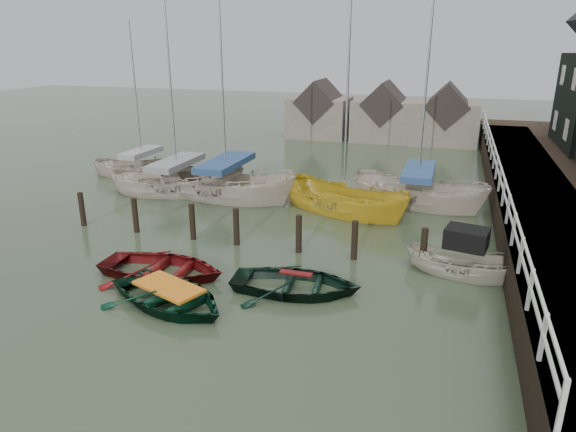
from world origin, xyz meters
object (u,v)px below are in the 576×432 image
(sailboat_e, at_px, (143,173))
(rowboat_red, at_px, (163,276))
(sailboat_b, at_px, (227,196))
(sailboat_d, at_px, (416,202))
(motorboat, at_px, (463,271))
(sailboat_a, at_px, (178,192))
(sailboat_c, at_px, (343,210))
(rowboat_dkgreen, at_px, (296,291))
(rowboat_green, at_px, (170,305))

(sailboat_e, bearing_deg, rowboat_red, -166.64)
(rowboat_red, distance_m, sailboat_b, 8.90)
(rowboat_red, xyz_separation_m, sailboat_d, (7.15, 10.46, 0.06))
(motorboat, relative_size, sailboat_a, 0.35)
(sailboat_c, bearing_deg, rowboat_red, 178.03)
(rowboat_dkgreen, height_order, motorboat, motorboat)
(sailboat_d, bearing_deg, sailboat_a, 119.02)
(rowboat_green, bearing_deg, rowboat_red, 57.22)
(rowboat_red, xyz_separation_m, rowboat_green, (1.20, -1.61, 0.00))
(rowboat_red, relative_size, sailboat_e, 0.45)
(sailboat_b, bearing_deg, motorboat, -110.55)
(motorboat, xyz_separation_m, sailboat_a, (-13.50, 5.55, -0.06))
(rowboat_red, relative_size, sailboat_a, 0.37)
(rowboat_dkgreen, bearing_deg, rowboat_green, 114.45)
(sailboat_c, distance_m, sailboat_e, 12.54)
(rowboat_red, bearing_deg, rowboat_green, -145.81)
(rowboat_green, relative_size, sailboat_c, 0.39)
(sailboat_e, bearing_deg, sailboat_c, -125.69)
(rowboat_dkgreen, bearing_deg, sailboat_d, -21.38)
(motorboat, height_order, sailboat_d, sailboat_d)
(sailboat_b, bearing_deg, sailboat_d, -72.13)
(sailboat_d, relative_size, sailboat_e, 1.32)
(sailboat_b, distance_m, sailboat_e, 6.88)
(sailboat_b, height_order, sailboat_c, sailboat_b)
(sailboat_e, bearing_deg, sailboat_a, -147.83)
(rowboat_green, relative_size, sailboat_a, 0.36)
(rowboat_red, height_order, rowboat_dkgreen, rowboat_red)
(rowboat_red, xyz_separation_m, motorboat, (9.20, 3.10, 0.12))
(rowboat_red, relative_size, sailboat_d, 0.34)
(rowboat_green, bearing_deg, sailboat_e, 56.09)
(sailboat_c, bearing_deg, sailboat_a, 112.46)
(motorboat, distance_m, sailboat_e, 19.13)
(sailboat_d, bearing_deg, rowboat_dkgreen, -175.11)
(rowboat_dkgreen, height_order, sailboat_d, sailboat_d)
(sailboat_b, bearing_deg, sailboat_c, -86.60)
(sailboat_d, bearing_deg, rowboat_green, 173.78)
(rowboat_dkgreen, xyz_separation_m, sailboat_a, (-8.70, 8.36, 0.06))
(rowboat_red, bearing_deg, sailboat_d, -36.78)
(rowboat_dkgreen, bearing_deg, motorboat, -65.90)
(rowboat_dkgreen, bearing_deg, sailboat_c, -4.34)
(rowboat_green, xyz_separation_m, sailboat_c, (2.93, 10.00, 0.01))
(motorboat, bearing_deg, rowboat_dkgreen, 131.57)
(sailboat_e, bearing_deg, rowboat_dkgreen, -153.62)
(motorboat, distance_m, sailboat_c, 7.33)
(rowboat_red, distance_m, motorboat, 9.71)
(rowboat_dkgreen, relative_size, sailboat_e, 0.43)
(sailboat_c, height_order, sailboat_e, sailboat_c)
(rowboat_red, distance_m, sailboat_a, 9.66)
(rowboat_green, xyz_separation_m, rowboat_dkgreen, (3.20, 1.90, 0.00))
(sailboat_a, height_order, sailboat_d, sailboat_d)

